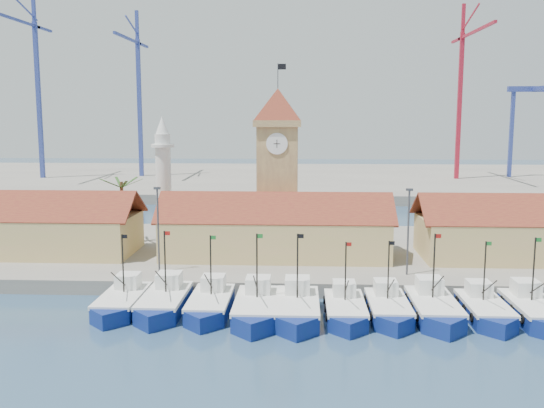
# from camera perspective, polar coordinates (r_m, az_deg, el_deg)

# --- Properties ---
(ground) EXTENTS (400.00, 400.00, 0.00)m
(ground) POSITION_cam_1_polar(r_m,az_deg,el_deg) (52.99, -0.61, -11.39)
(ground) COLOR navy
(ground) RESTS_ON ground
(quay) EXTENTS (140.00, 32.00, 1.50)m
(quay) POSITION_cam_1_polar(r_m,az_deg,el_deg) (75.81, 0.47, -4.72)
(quay) COLOR gray
(quay) RESTS_ON ground
(terminal) EXTENTS (240.00, 80.00, 2.00)m
(terminal) POSITION_cam_1_polar(r_m,az_deg,el_deg) (160.71, 1.72, 2.32)
(terminal) COLOR gray
(terminal) RESTS_ON ground
(boat_0) EXTENTS (3.60, 9.86, 7.46)m
(boat_0) POSITION_cam_1_polar(r_m,az_deg,el_deg) (58.08, -13.99, -9.05)
(boat_0) COLOR navy
(boat_0) RESTS_ON ground
(boat_1) EXTENTS (3.78, 10.36, 7.84)m
(boat_1) POSITION_cam_1_polar(r_m,az_deg,el_deg) (56.99, -10.15, -9.23)
(boat_1) COLOR navy
(boat_1) RESTS_ON ground
(boat_2) EXTENTS (3.63, 9.95, 7.53)m
(boat_2) POSITION_cam_1_polar(r_m,az_deg,el_deg) (55.94, -5.87, -9.52)
(boat_2) COLOR navy
(boat_2) RESTS_ON ground
(boat_3) EXTENTS (3.83, 10.49, 7.94)m
(boat_3) POSITION_cam_1_polar(r_m,az_deg,el_deg) (54.47, -1.49, -9.93)
(boat_3) COLOR navy
(boat_3) RESTS_ON ground
(boat_4) EXTENTS (3.85, 10.54, 7.97)m
(boat_4) POSITION_cam_1_polar(r_m,az_deg,el_deg) (54.32, 2.38, -9.98)
(boat_4) COLOR navy
(boat_4) RESTS_ON ground
(boat_5) EXTENTS (3.47, 9.50, 7.19)m
(boat_5) POSITION_cam_1_polar(r_m,az_deg,el_deg) (54.70, 6.94, -9.99)
(boat_5) COLOR navy
(boat_5) RESTS_ON ground
(boat_6) EXTENTS (3.49, 9.56, 7.23)m
(boat_6) POSITION_cam_1_polar(r_m,az_deg,el_deg) (55.59, 10.93, -9.78)
(boat_6) COLOR navy
(boat_6) RESTS_ON ground
(boat_7) EXTENTS (3.84, 10.51, 7.95)m
(boat_7) POSITION_cam_1_polar(r_m,az_deg,el_deg) (56.24, 15.05, -9.62)
(boat_7) COLOR navy
(boat_7) RESTS_ON ground
(boat_8) EXTENTS (3.51, 9.63, 7.28)m
(boat_8) POSITION_cam_1_polar(r_m,az_deg,el_deg) (57.40, 19.46, -9.52)
(boat_8) COLOR navy
(boat_8) RESTS_ON ground
(boat_9) EXTENTS (3.73, 10.21, 7.73)m
(boat_9) POSITION_cam_1_polar(r_m,az_deg,el_deg) (58.53, 23.52, -9.35)
(boat_9) COLOR navy
(boat_9) RESTS_ON ground
(hall_left) EXTENTS (31.20, 10.13, 7.61)m
(hall_left) POSITION_cam_1_polar(r_m,az_deg,el_deg) (79.29, -23.46, -2.45)
(hall_left) COLOR tan
(hall_left) RESTS_ON quay
(hall_center) EXTENTS (27.04, 10.13, 7.61)m
(hall_center) POSITION_cam_1_polar(r_m,az_deg,el_deg) (71.22, 0.34, -2.91)
(hall_center) COLOR tan
(hall_center) RESTS_ON quay
(clock_tower) EXTENTS (5.80, 5.80, 22.70)m
(clock_tower) POSITION_cam_1_polar(r_m,az_deg,el_deg) (76.07, 0.54, 3.88)
(clock_tower) COLOR tan
(clock_tower) RESTS_ON quay
(minaret) EXTENTS (3.00, 3.00, 16.30)m
(minaret) POSITION_cam_1_polar(r_m,az_deg,el_deg) (80.25, -10.18, 2.38)
(minaret) COLOR silver
(minaret) RESTS_ON quay
(palm_tree) EXTENTS (5.60, 5.03, 8.39)m
(palm_tree) POSITION_cam_1_polar(r_m,az_deg,el_deg) (80.05, -13.92, -0.26)
(palm_tree) COLOR brown
(palm_tree) RESTS_ON quay
(lamp_posts) EXTENTS (80.70, 0.25, 9.03)m
(lamp_posts) POSITION_cam_1_polar(r_m,az_deg,el_deg) (62.88, 0.49, -2.11)
(lamp_posts) COLOR #3F3F44
(lamp_posts) RESTS_ON quay
(crane_blue_far) EXTENTS (1.00, 33.12, 45.83)m
(crane_blue_far) POSITION_cam_1_polar(r_m,az_deg,el_deg) (164.69, -21.41, 11.12)
(crane_blue_far) COLOR #2F3E8F
(crane_blue_far) RESTS_ON terminal
(crane_blue_near) EXTENTS (1.00, 29.63, 42.33)m
(crane_blue_near) POSITION_cam_1_polar(r_m,az_deg,el_deg) (162.57, -12.51, 10.75)
(crane_blue_near) COLOR #2F3E8F
(crane_blue_near) RESTS_ON terminal
(crane_red_right) EXTENTS (1.00, 35.84, 42.77)m
(crane_red_right) POSITION_cam_1_polar(r_m,az_deg,el_deg) (158.09, 17.49, 10.92)
(crane_red_right) COLOR #A7192D
(crane_red_right) RESTS_ON terminal
(gantry) EXTENTS (13.00, 22.00, 23.20)m
(gantry) POSITION_cam_1_polar(r_m,az_deg,el_deg) (167.21, 23.73, 8.40)
(gantry) COLOR #2F3E8F
(gantry) RESTS_ON terminal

